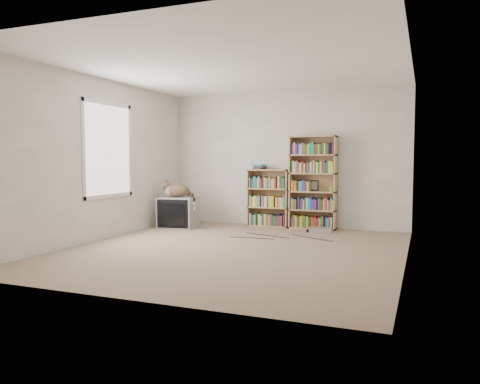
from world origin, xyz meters
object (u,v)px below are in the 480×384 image
at_px(crt_tv, 178,212).
at_px(cat, 180,192).
at_px(bookcase_short, 269,200).
at_px(bookcase_tall, 313,185).
at_px(dvd_player, 320,230).

xyz_separation_m(crt_tv, cat, (0.02, 0.02, 0.37)).
bearing_deg(crt_tv, cat, 31.36).
distance_m(crt_tv, bookcase_short, 1.70).
distance_m(crt_tv, cat, 0.37).
height_order(cat, bookcase_short, bookcase_short).
height_order(crt_tv, bookcase_short, bookcase_short).
bearing_deg(crt_tv, bookcase_short, 18.13).
xyz_separation_m(bookcase_tall, bookcase_short, (-0.84, 0.00, -0.30)).
xyz_separation_m(crt_tv, bookcase_tall, (2.34, 0.75, 0.52)).
xyz_separation_m(cat, bookcase_short, (1.49, 0.73, -0.15)).
bearing_deg(cat, bookcase_short, -2.05).
bearing_deg(dvd_player, bookcase_tall, 102.06).
distance_m(cat, bookcase_short, 1.66).
relative_size(crt_tv, dvd_player, 1.94).
relative_size(bookcase_short, dvd_player, 2.87).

